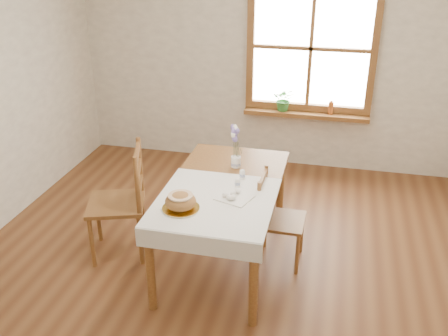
% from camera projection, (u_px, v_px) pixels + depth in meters
% --- Properties ---
extents(ground, '(5.00, 5.00, 0.00)m').
position_uv_depth(ground, '(216.00, 280.00, 4.18)').
color(ground, brown).
rests_on(ground, ground).
extents(room_walls, '(4.60, 5.10, 2.65)m').
position_uv_depth(room_walls, '(214.00, 81.00, 3.45)').
color(room_walls, white).
rests_on(room_walls, ground).
extents(window, '(1.46, 0.08, 1.46)m').
position_uv_depth(window, '(311.00, 48.00, 5.62)').
color(window, brown).
rests_on(window, ground).
extents(window_sill, '(1.46, 0.20, 0.05)m').
position_uv_depth(window_sill, '(306.00, 114.00, 5.89)').
color(window_sill, brown).
rests_on(window_sill, ground).
extents(dining_table, '(0.90, 1.60, 0.75)m').
position_uv_depth(dining_table, '(224.00, 193.00, 4.15)').
color(dining_table, brown).
rests_on(dining_table, ground).
extents(table_linen, '(0.91, 0.99, 0.01)m').
position_uv_depth(table_linen, '(215.00, 201.00, 3.85)').
color(table_linen, white).
rests_on(table_linen, dining_table).
extents(chair_left, '(0.63, 0.61, 1.03)m').
position_uv_depth(chair_left, '(116.00, 202.00, 4.34)').
color(chair_left, brown).
rests_on(chair_left, ground).
extents(chair_right, '(0.41, 0.40, 0.83)m').
position_uv_depth(chair_right, '(282.00, 219.00, 4.26)').
color(chair_right, brown).
rests_on(chair_right, ground).
extents(bread_plate, '(0.35, 0.35, 0.01)m').
position_uv_depth(bread_plate, '(181.00, 208.00, 3.73)').
color(bread_plate, white).
rests_on(bread_plate, table_linen).
extents(bread_loaf, '(0.23, 0.23, 0.13)m').
position_uv_depth(bread_loaf, '(181.00, 200.00, 3.70)').
color(bread_loaf, olive).
rests_on(bread_loaf, bread_plate).
extents(egg_napkin, '(0.31, 0.29, 0.01)m').
position_uv_depth(egg_napkin, '(234.00, 198.00, 3.88)').
color(egg_napkin, white).
rests_on(egg_napkin, table_linen).
extents(eggs, '(0.24, 0.23, 0.04)m').
position_uv_depth(eggs, '(234.00, 195.00, 3.87)').
color(eggs, white).
rests_on(eggs, egg_napkin).
extents(salt_shaker, '(0.04, 0.04, 0.08)m').
position_uv_depth(salt_shaker, '(237.00, 183.00, 4.04)').
color(salt_shaker, white).
rests_on(salt_shaker, table_linen).
extents(pepper_shaker, '(0.05, 0.05, 0.09)m').
position_uv_depth(pepper_shaker, '(242.00, 174.00, 4.17)').
color(pepper_shaker, white).
rests_on(pepper_shaker, table_linen).
extents(flower_vase, '(0.09, 0.09, 0.10)m').
position_uv_depth(flower_vase, '(236.00, 162.00, 4.39)').
color(flower_vase, white).
rests_on(flower_vase, dining_table).
extents(lavender_bouquet, '(0.16, 0.16, 0.29)m').
position_uv_depth(lavender_bouquet, '(236.00, 142.00, 4.31)').
color(lavender_bouquet, '#6F5DA5').
rests_on(lavender_bouquet, flower_vase).
extents(potted_plant, '(0.25, 0.28, 0.21)m').
position_uv_depth(potted_plant, '(284.00, 102.00, 5.89)').
color(potted_plant, '#31742E').
rests_on(potted_plant, window_sill).
extents(amber_bottle, '(0.07, 0.07, 0.16)m').
position_uv_depth(amber_bottle, '(331.00, 107.00, 5.78)').
color(amber_bottle, '#B35821').
rests_on(amber_bottle, window_sill).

